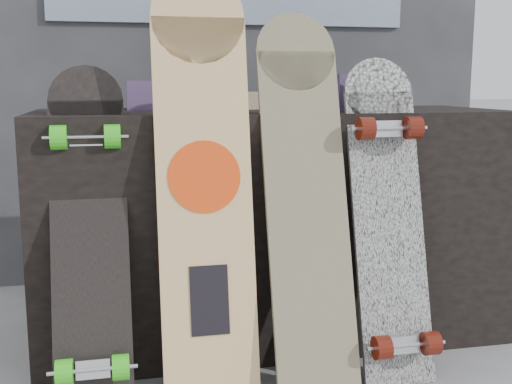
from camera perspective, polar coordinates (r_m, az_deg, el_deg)
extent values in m
cube|color=black|center=(2.28, 1.36, -2.80)|extent=(1.60, 0.60, 0.80)
cube|color=#2E2F33|center=(3.07, -2.47, 13.55)|extent=(2.40, 0.20, 2.20)
cube|color=#4F3164|center=(2.29, -9.15, 8.49)|extent=(0.18, 0.12, 0.10)
cube|color=#4F3164|center=(2.22, 8.53, 8.73)|extent=(0.14, 0.14, 0.12)
cube|color=#D1B78C|center=(2.34, 0.57, 8.14)|extent=(0.22, 0.10, 0.06)
cube|color=beige|center=(1.85, -4.53, -1.39)|extent=(0.28, 0.24, 1.08)
cylinder|color=beige|center=(1.93, -5.22, 15.18)|extent=(0.28, 0.07, 0.27)
cylinder|color=#FF4310|center=(1.84, -4.60, 1.36)|extent=(0.21, 0.05, 0.21)
cube|color=black|center=(1.85, -4.14, -9.58)|extent=(0.11, 0.04, 0.19)
cube|color=#C1B584|center=(1.90, 4.61, -2.53)|extent=(0.25, 0.32, 0.99)
cylinder|color=#C1B584|center=(2.00, 3.52, 12.31)|extent=(0.25, 0.09, 0.24)
cube|color=white|center=(2.01, 11.75, -3.84)|extent=(0.22, 0.25, 0.87)
cylinder|color=white|center=(2.06, 10.80, 8.65)|extent=(0.22, 0.07, 0.22)
cube|color=silver|center=(1.99, 12.97, -13.07)|extent=(0.09, 0.04, 0.06)
cylinder|color=#52150B|center=(1.94, 11.12, -13.43)|extent=(0.04, 0.07, 0.07)
cylinder|color=#52150B|center=(2.00, 15.26, -12.83)|extent=(0.05, 0.07, 0.07)
cube|color=silver|center=(2.00, 11.54, 5.45)|extent=(0.09, 0.04, 0.06)
cylinder|color=#52150B|center=(1.95, 9.70, 5.57)|extent=(0.04, 0.07, 0.07)
cylinder|color=#52150B|center=(2.01, 13.78, 5.55)|extent=(0.05, 0.07, 0.07)
cube|color=black|center=(1.88, -14.51, -5.17)|extent=(0.22, 0.30, 0.85)
cylinder|color=black|center=(1.97, -14.90, 7.83)|extent=(0.22, 0.08, 0.21)
cube|color=silver|center=(1.85, -14.27, -15.00)|extent=(0.09, 0.04, 0.06)
cylinder|color=#36CF1D|center=(1.83, -16.67, -15.11)|extent=(0.04, 0.07, 0.07)
cylinder|color=#36CF1D|center=(1.82, -11.93, -15.00)|extent=(0.04, 0.07, 0.07)
cube|color=silver|center=(1.89, -14.86, 4.61)|extent=(0.09, 0.04, 0.06)
cylinder|color=#36CF1D|center=(1.88, -17.13, 4.66)|extent=(0.04, 0.07, 0.07)
cylinder|color=#36CF1D|center=(1.87, -12.65, 4.84)|extent=(0.04, 0.07, 0.07)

